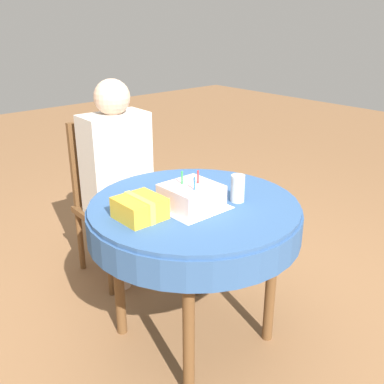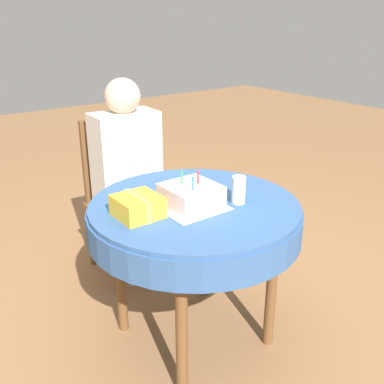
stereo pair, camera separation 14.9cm
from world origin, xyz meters
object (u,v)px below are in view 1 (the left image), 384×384
Objects in this scene: person at (118,165)px; gift_box at (140,208)px; drinking_glass at (238,188)px; chair at (112,195)px; birthday_cake at (191,196)px.

person is 0.79m from gift_box.
chair is at bearing 95.06° from drinking_glass.
gift_box is at bearing -113.85° from person.
chair reaches higher than gift_box.
chair is 0.79× the size of person.
gift_box is (-0.23, 0.05, -0.01)m from birthday_cake.
person reaches higher than drinking_glass.
gift_box is (-0.43, 0.14, -0.02)m from drinking_glass.
drinking_glass reaches higher than gift_box.
birthday_cake is at bearing -96.07° from person.
person is at bearing -90.00° from chair.
birthday_cake is 1.20× the size of gift_box.
chair is 0.24m from person.
drinking_glass is (0.20, -0.09, 0.01)m from birthday_cake.
drinking_glass is at bearing -82.07° from person.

